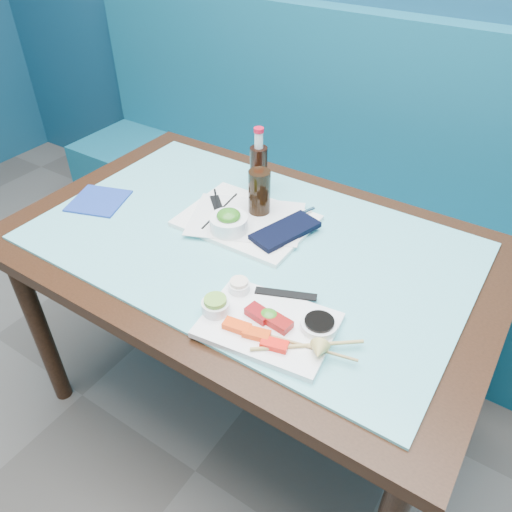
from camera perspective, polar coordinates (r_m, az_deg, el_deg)
The scene contains 34 objects.
booth_bench at distance 2.27m, azimuth 11.24°, elevation 4.51°, with size 3.00×0.56×1.17m.
dining_table at distance 1.49m, azimuth -0.73°, elevation -0.98°, with size 1.40×0.90×0.75m.
glass_top at distance 1.44m, azimuth -0.76°, elevation 1.72°, with size 1.22×0.76×0.01m, color #65C3CA.
sashimi_plate at distance 1.17m, azimuth 1.41°, elevation -7.89°, with size 0.30×0.22×0.02m, color white.
salmon_left at distance 1.15m, azimuth -2.20°, elevation -8.02°, with size 0.06×0.03×0.02m, color #FF400A.
salmon_mid at distance 1.13m, azimuth 0.06°, elevation -8.89°, with size 0.06×0.03×0.01m, color #F43F09.
salmon_right at distance 1.11m, azimuth 2.11°, elevation -10.08°, with size 0.06×0.03×0.01m, color #FF150A.
tuna_left at distance 1.17m, azimuth 0.30°, elevation -6.57°, with size 0.06×0.04×0.02m, color maroon.
tuna_right at distance 1.15m, azimuth 2.62°, elevation -7.63°, with size 0.06×0.04×0.02m, color maroon.
seaweed_garnish at distance 1.16m, azimuth 1.48°, elevation -6.81°, with size 0.05×0.04×0.02m, color #37811D.
ramekin_wasabi at distance 1.18m, azimuth -4.63°, elevation -5.77°, with size 0.07×0.07×0.03m, color white.
wasabi_fill at distance 1.17m, azimuth -4.68°, elevation -5.08°, with size 0.05×0.05×0.01m, color #6DAC37.
ramekin_ginger at distance 1.24m, azimuth -1.93°, elevation -3.55°, with size 0.05×0.05×0.02m, color white.
ginger_fill at distance 1.23m, azimuth -1.95°, elevation -3.00°, with size 0.04×0.04×0.01m, color white.
soy_dish at distance 1.15m, azimuth 7.22°, elevation -7.84°, with size 0.09×0.09×0.02m, color white.
soy_fill at distance 1.15m, azimuth 7.26°, elevation -7.43°, with size 0.07×0.07×0.01m, color black.
lemon_wedge at distance 1.08m, azimuth 7.19°, elevation -10.72°, with size 0.04×0.04×0.04m, color #D9C767.
chopstick_sleeve at distance 1.23m, azimuth 3.43°, elevation -4.34°, with size 0.15×0.02×0.00m, color black.
wooden_chopstick_a at distance 1.12m, azimuth 5.87°, elevation -10.12°, with size 0.01×0.01×0.25m, color tan.
wooden_chopstick_b at distance 1.11m, azimuth 6.32°, elevation -10.35°, with size 0.01×0.01×0.21m, color #A2824C.
serving_tray at distance 1.50m, azimuth -1.09°, elevation 4.05°, with size 0.38×0.28×0.01m, color white.
paper_placemat at distance 1.50m, azimuth -1.09°, elevation 4.31°, with size 0.33×0.23×0.00m, color silver.
seaweed_bowl at distance 1.44m, azimuth -3.11°, elevation 3.73°, with size 0.11×0.11×0.04m, color white.
seaweed_salad at distance 1.42m, azimuth -3.15°, elevation 4.64°, with size 0.07×0.07×0.03m, color #2E761B.
cola_glass at distance 1.49m, azimuth 0.39°, elevation 7.32°, with size 0.07×0.07×0.14m, color black.
navy_pouch at distance 1.43m, azimuth 3.38°, elevation 2.88°, with size 0.09×0.21×0.02m, color black.
fork at distance 1.51m, azimuth 5.21°, elevation 4.81°, with size 0.01×0.01×0.10m, color silver.
black_chopstick_a at distance 1.54m, azimuth -4.37°, elevation 5.32°, with size 0.01×0.01×0.24m, color black.
black_chopstick_b at distance 1.53m, azimuth -4.13°, elevation 5.22°, with size 0.01×0.01×0.22m, color black.
tray_sleeve at distance 1.54m, azimuth -4.25°, elevation 5.24°, with size 0.03×0.17×0.00m, color black.
cola_bottle_body at distance 1.62m, azimuth 0.31°, elevation 9.73°, with size 0.06×0.06×0.16m, color black.
cola_bottle_neck at distance 1.57m, azimuth 0.32°, elevation 13.12°, with size 0.03×0.03×0.05m, color silver.
cola_bottle_cap at distance 1.55m, azimuth 0.32°, elevation 14.20°, with size 0.03×0.03×0.01m, color red.
blue_napkin at distance 1.68m, azimuth -17.54°, elevation 6.04°, with size 0.16×0.16×0.01m, color navy.
Camera 1 is at (0.65, 0.50, 1.61)m, focal length 35.00 mm.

